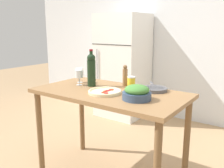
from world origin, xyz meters
name	(u,v)px	position (x,y,z in m)	size (l,w,h in m)	color
wall_back	(188,38)	(0.00, 2.05, 1.30)	(6.40, 0.06, 2.60)	silver
refrigerator	(123,66)	(-0.93, 1.66, 0.83)	(0.74, 0.71, 1.67)	white
prep_counter	(110,104)	(0.00, 0.00, 0.77)	(1.38, 0.74, 0.89)	olive
wine_bottle	(91,69)	(-0.27, 0.06, 1.06)	(0.08, 0.08, 0.36)	black
wine_glass_near	(79,74)	(-0.40, 0.03, 0.99)	(0.08, 0.08, 0.15)	silver
wine_glass_far	(80,72)	(-0.47, 0.12, 1.00)	(0.08, 0.08, 0.15)	silver
pepper_mill	(125,76)	(-0.01, 0.27, 0.99)	(0.05, 0.05, 0.21)	olive
salad_bowl	(137,93)	(0.34, -0.09, 0.94)	(0.23, 0.23, 0.12)	#384C6B
homemade_pizza	(105,92)	(0.01, -0.08, 0.90)	(0.29, 0.29, 0.03)	beige
salt_canister	(131,82)	(0.08, 0.24, 0.94)	(0.08, 0.08, 0.11)	yellow
cast_iron_skillet	(154,89)	(0.32, 0.25, 0.90)	(0.27, 0.34, 0.03)	#56565B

